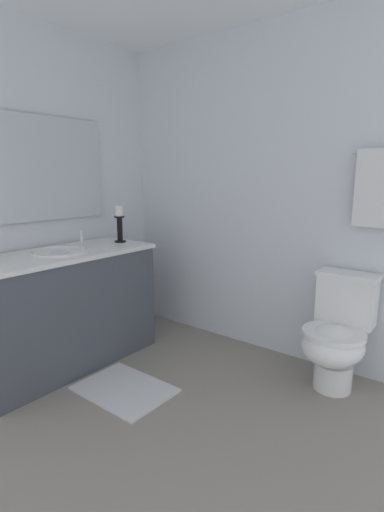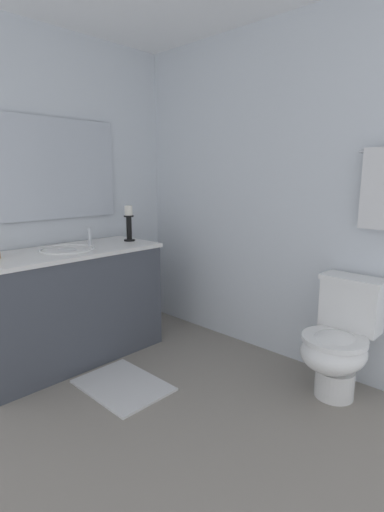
{
  "view_description": "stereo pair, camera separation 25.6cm",
  "coord_description": "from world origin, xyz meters",
  "px_view_note": "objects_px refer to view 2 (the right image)",
  "views": [
    {
      "loc": [
        1.42,
        -1.56,
        1.37
      ],
      "look_at": [
        -0.13,
        0.42,
        0.85
      ],
      "focal_mm": 27.36,
      "sensor_mm": 36.0,
      "label": 1
    },
    {
      "loc": [
        1.61,
        -1.39,
        1.37
      ],
      "look_at": [
        -0.13,
        0.42,
        0.85
      ],
      "focal_mm": 27.36,
      "sensor_mm": 36.0,
      "label": 2
    }
  ],
  "objects_px": {
    "vanity_cabinet": "(71,305)",
    "candle_holder_tall": "(129,222)",
    "mirror": "(44,169)",
    "sink_basin": "(68,255)",
    "bath_mat": "(123,385)",
    "towel_near_vanity": "(381,189)",
    "toilet": "(339,341)"
  },
  "relations": [
    {
      "from": "vanity_cabinet",
      "to": "candle_holder_tall",
      "type": "height_order",
      "value": "candle_holder_tall"
    },
    {
      "from": "vanity_cabinet",
      "to": "mirror",
      "type": "xyz_separation_m",
      "value": [
        -0.28,
        0.0,
        1.0
      ]
    },
    {
      "from": "sink_basin",
      "to": "bath_mat",
      "type": "distance_m",
      "value": 1.01
    },
    {
      "from": "sink_basin",
      "to": "towel_near_vanity",
      "type": "xyz_separation_m",
      "value": [
        1.77,
        1.08,
        0.49
      ]
    },
    {
      "from": "vanity_cabinet",
      "to": "sink_basin",
      "type": "bearing_deg",
      "value": 90.0
    },
    {
      "from": "sink_basin",
      "to": "towel_near_vanity",
      "type": "height_order",
      "value": "towel_near_vanity"
    },
    {
      "from": "toilet",
      "to": "candle_holder_tall",
      "type": "bearing_deg",
      "value": -169.14
    },
    {
      "from": "toilet",
      "to": "mirror",
      "type": "bearing_deg",
      "value": -155.88
    },
    {
      "from": "sink_basin",
      "to": "candle_holder_tall",
      "type": "relative_size",
      "value": 1.38
    },
    {
      "from": "candle_holder_tall",
      "to": "towel_near_vanity",
      "type": "bearing_deg",
      "value": 16.56
    },
    {
      "from": "mirror",
      "to": "sink_basin",
      "type": "bearing_deg",
      "value": 0.2
    },
    {
      "from": "vanity_cabinet",
      "to": "toilet",
      "type": "relative_size",
      "value": 1.8
    },
    {
      "from": "mirror",
      "to": "toilet",
      "type": "distance_m",
      "value": 2.39
    },
    {
      "from": "vanity_cabinet",
      "to": "sink_basin",
      "type": "relative_size",
      "value": 3.37
    },
    {
      "from": "vanity_cabinet",
      "to": "mirror",
      "type": "height_order",
      "value": "mirror"
    },
    {
      "from": "bath_mat",
      "to": "toilet",
      "type": "bearing_deg",
      "value": 39.74
    },
    {
      "from": "mirror",
      "to": "bath_mat",
      "type": "relative_size",
      "value": 2.04
    },
    {
      "from": "towel_near_vanity",
      "to": "toilet",
      "type": "bearing_deg",
      "value": -114.31
    },
    {
      "from": "sink_basin",
      "to": "bath_mat",
      "type": "height_order",
      "value": "sink_basin"
    },
    {
      "from": "mirror",
      "to": "toilet",
      "type": "xyz_separation_m",
      "value": [
        1.96,
        0.88,
        -1.06
      ]
    },
    {
      "from": "toilet",
      "to": "towel_near_vanity",
      "type": "bearing_deg",
      "value": 65.69
    },
    {
      "from": "sink_basin",
      "to": "bath_mat",
      "type": "bearing_deg",
      "value": -0.09
    },
    {
      "from": "mirror",
      "to": "bath_mat",
      "type": "xyz_separation_m",
      "value": [
        0.91,
        -0.0,
        -1.41
      ]
    },
    {
      "from": "vanity_cabinet",
      "to": "bath_mat",
      "type": "bearing_deg",
      "value": 0.0
    },
    {
      "from": "towel_near_vanity",
      "to": "mirror",
      "type": "bearing_deg",
      "value": -152.21
    },
    {
      "from": "mirror",
      "to": "towel_near_vanity",
      "type": "xyz_separation_m",
      "value": [
        2.05,
        1.08,
        -0.13
      ]
    },
    {
      "from": "bath_mat",
      "to": "sink_basin",
      "type": "bearing_deg",
      "value": 179.91
    },
    {
      "from": "candle_holder_tall",
      "to": "towel_near_vanity",
      "type": "height_order",
      "value": "towel_near_vanity"
    },
    {
      "from": "candle_holder_tall",
      "to": "toilet",
      "type": "distance_m",
      "value": 1.82
    },
    {
      "from": "candle_holder_tall",
      "to": "bath_mat",
      "type": "relative_size",
      "value": 0.48
    },
    {
      "from": "bath_mat",
      "to": "vanity_cabinet",
      "type": "bearing_deg",
      "value": -180.0
    },
    {
      "from": "candle_holder_tall",
      "to": "bath_mat",
      "type": "height_order",
      "value": "candle_holder_tall"
    }
  ]
}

